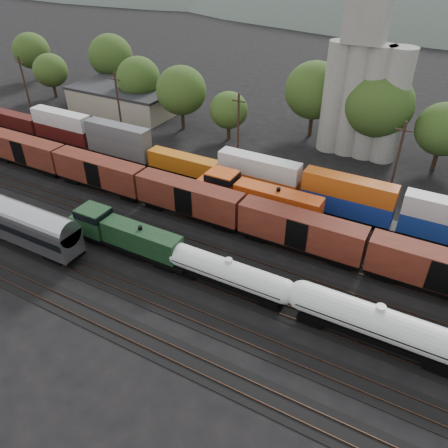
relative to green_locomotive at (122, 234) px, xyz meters
The scene contains 12 objects.
ground 14.58m from the green_locomotive, 20.38° to the left, with size 600.00×600.00×0.00m, color black.
tracks 14.57m from the green_locomotive, 20.38° to the left, with size 180.00×33.20×0.20m.
green_locomotive is the anchor object (origin of this frame).
tank_car_a 14.29m from the green_locomotive, ahead, with size 15.02×2.69×3.94m.
tank_car_b 29.53m from the green_locomotive, ahead, with size 17.15×3.07×4.50m.
orange_locomotive 18.10m from the green_locomotive, 55.97° to the left, with size 19.50×3.25×4.88m.
boxcar_string 11.04m from the green_locomotive, 114.93° to the left, with size 122.80×2.90×4.20m.
container_wall 32.70m from the green_locomotive, 37.71° to the left, with size 183.34×2.60×5.80m.
grain_silo 45.14m from the green_locomotive, 67.79° to the left, with size 13.40×5.00×29.00m.
industrial_sheds 44.99m from the green_locomotive, 63.48° to the left, with size 119.38×17.26×5.10m.
tree_band 46.87m from the green_locomotive, 68.92° to the left, with size 168.96×22.38×14.09m.
utility_poles 30.39m from the green_locomotive, 63.51° to the left, with size 122.20×0.36×12.00m.
Camera 1 is at (17.27, -35.94, 32.23)m, focal length 35.00 mm.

